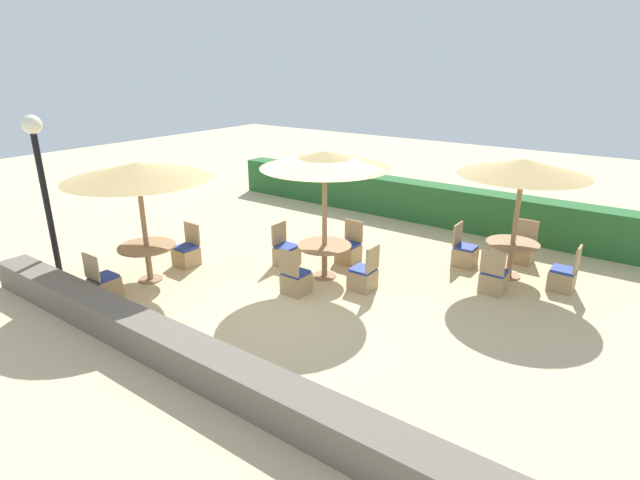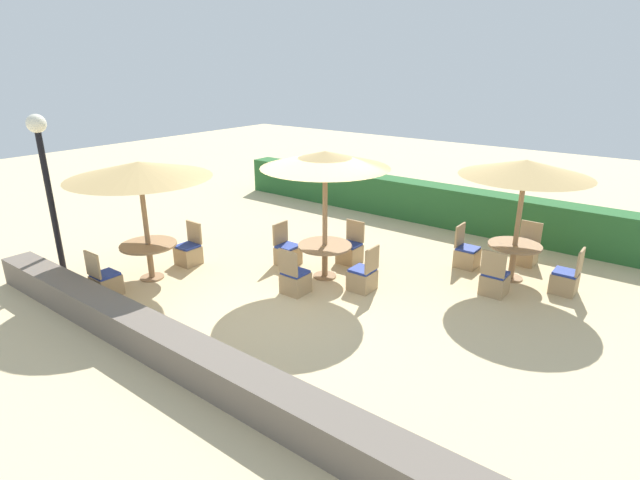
% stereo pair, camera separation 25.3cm
% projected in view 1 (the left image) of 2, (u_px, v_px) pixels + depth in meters
% --- Properties ---
extents(ground_plane, '(40.00, 40.00, 0.00)m').
position_uv_depth(ground_plane, '(302.00, 291.00, 9.78)').
color(ground_plane, '#D1BA8C').
extents(hedge_row, '(13.00, 0.70, 1.08)m').
position_uv_depth(hedge_row, '(427.00, 203.00, 13.93)').
color(hedge_row, '#28602D').
rests_on(hedge_row, ground_plane).
extents(stone_border, '(10.00, 0.56, 0.53)m').
position_uv_depth(stone_border, '(173.00, 349.00, 7.33)').
color(stone_border, '#6B6056').
rests_on(stone_border, ground_plane).
extents(lamp_post, '(0.36, 0.36, 3.32)m').
position_uv_depth(lamp_post, '(40.00, 166.00, 9.61)').
color(lamp_post, black).
rests_on(lamp_post, ground_plane).
extents(parasol_back_right, '(2.52, 2.52, 2.48)m').
position_uv_depth(parasol_back_right, '(523.00, 168.00, 9.69)').
color(parasol_back_right, '#93704C').
rests_on(parasol_back_right, ground_plane).
extents(round_table_back_right, '(1.06, 1.06, 0.75)m').
position_uv_depth(round_table_back_right, '(512.00, 250.00, 10.27)').
color(round_table_back_right, '#93704C').
rests_on(round_table_back_right, ground_plane).
extents(patio_chair_back_right_east, '(0.46, 0.46, 0.93)m').
position_uv_depth(patio_chair_back_right_east, '(563.00, 278.00, 9.77)').
color(patio_chair_back_right_east, tan).
rests_on(patio_chair_back_right_east, ground_plane).
extents(patio_chair_back_right_west, '(0.46, 0.46, 0.93)m').
position_uv_depth(patio_chair_back_right_west, '(464.00, 254.00, 10.97)').
color(patio_chair_back_right_west, tan).
rests_on(patio_chair_back_right_west, ground_plane).
extents(patio_chair_back_right_south, '(0.46, 0.46, 0.93)m').
position_uv_depth(patio_chair_back_right_south, '(493.00, 280.00, 9.67)').
color(patio_chair_back_right_south, tan).
rests_on(patio_chair_back_right_south, ground_plane).
extents(patio_chair_back_right_north, '(0.46, 0.46, 0.93)m').
position_uv_depth(patio_chair_back_right_north, '(522.00, 250.00, 11.17)').
color(patio_chair_back_right_north, tan).
rests_on(patio_chair_back_right_north, ground_plane).
extents(parasol_front_left, '(2.79, 2.79, 2.44)m').
position_uv_depth(parasol_front_left, '(137.00, 171.00, 9.53)').
color(parasol_front_left, '#93704C').
rests_on(parasol_front_left, ground_plane).
extents(round_table_front_left, '(1.13, 1.13, 0.75)m').
position_uv_depth(round_table_front_left, '(147.00, 252.00, 10.10)').
color(round_table_front_left, '#93704C').
rests_on(round_table_front_left, ground_plane).
extents(patio_chair_front_left_south, '(0.46, 0.46, 0.93)m').
position_uv_depth(patio_chair_front_left_south, '(104.00, 285.00, 9.44)').
color(patio_chair_front_left_south, tan).
rests_on(patio_chair_front_left_south, ground_plane).
extents(patio_chair_front_left_north, '(0.46, 0.46, 0.93)m').
position_uv_depth(patio_chair_front_left_north, '(187.00, 254.00, 10.96)').
color(patio_chair_front_left_north, tan).
rests_on(patio_chair_front_left_north, ground_plane).
extents(parasol_center, '(2.54, 2.54, 2.63)m').
position_uv_depth(parasol_center, '(325.00, 160.00, 9.63)').
color(parasol_center, '#93704C').
rests_on(parasol_center, ground_plane).
extents(round_table_center, '(1.11, 1.11, 0.71)m').
position_uv_depth(round_table_center, '(324.00, 251.00, 10.27)').
color(round_table_center, '#93704C').
rests_on(round_table_center, ground_plane).
extents(patio_chair_center_east, '(0.46, 0.46, 0.93)m').
position_uv_depth(patio_chair_center_east, '(363.00, 277.00, 9.79)').
color(patio_chair_center_east, tan).
rests_on(patio_chair_center_east, ground_plane).
extents(patio_chair_center_west, '(0.46, 0.46, 0.93)m').
position_uv_depth(patio_chair_center_west, '(286.00, 253.00, 11.01)').
color(patio_chair_center_west, tan).
rests_on(patio_chair_center_west, ground_plane).
extents(patio_chair_center_south, '(0.46, 0.46, 0.93)m').
position_uv_depth(patio_chair_center_south, '(296.00, 281.00, 9.63)').
color(patio_chair_center_south, tan).
rests_on(patio_chair_center_south, ground_plane).
extents(patio_chair_center_north, '(0.46, 0.46, 0.93)m').
position_uv_depth(patio_chair_center_north, '(349.00, 251.00, 11.14)').
color(patio_chair_center_north, tan).
rests_on(patio_chair_center_north, ground_plane).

